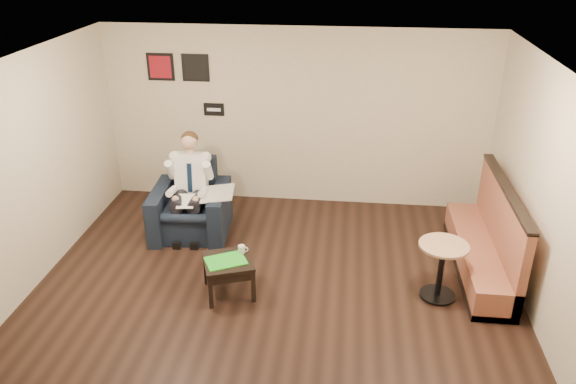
# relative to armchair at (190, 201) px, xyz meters

# --- Properties ---
(ground) EXTENTS (6.00, 6.00, 0.00)m
(ground) POSITION_rel_armchair_xyz_m (1.41, -1.71, -0.51)
(ground) COLOR black
(ground) RESTS_ON ground
(wall_back) EXTENTS (6.00, 0.02, 2.80)m
(wall_back) POSITION_rel_armchair_xyz_m (1.41, 1.29, 0.89)
(wall_back) COLOR beige
(wall_back) RESTS_ON ground
(wall_left) EXTENTS (0.02, 6.00, 2.80)m
(wall_left) POSITION_rel_armchair_xyz_m (-1.59, -1.71, 0.89)
(wall_left) COLOR beige
(wall_left) RESTS_ON ground
(wall_right) EXTENTS (0.02, 6.00, 2.80)m
(wall_right) POSITION_rel_armchair_xyz_m (4.41, -1.71, 0.89)
(wall_right) COLOR beige
(wall_right) RESTS_ON ground
(ceiling) EXTENTS (6.00, 6.00, 0.02)m
(ceiling) POSITION_rel_armchair_xyz_m (1.41, -1.71, 2.29)
(ceiling) COLOR white
(ceiling) RESTS_ON wall_back
(seating_sign) EXTENTS (0.32, 0.02, 0.20)m
(seating_sign) POSITION_rel_armchair_xyz_m (0.11, 1.27, 0.99)
(seating_sign) COLOR black
(seating_sign) RESTS_ON wall_back
(art_print_left) EXTENTS (0.42, 0.03, 0.42)m
(art_print_left) POSITION_rel_armchair_xyz_m (-0.69, 1.27, 1.64)
(art_print_left) COLOR maroon
(art_print_left) RESTS_ON wall_back
(art_print_right) EXTENTS (0.42, 0.03, 0.42)m
(art_print_right) POSITION_rel_armchair_xyz_m (-0.14, 1.27, 1.64)
(art_print_right) COLOR black
(art_print_right) RESTS_ON wall_back
(armchair) EXTENTS (1.13, 1.13, 1.03)m
(armchair) POSITION_rel_armchair_xyz_m (0.00, 0.00, 0.00)
(armchair) COLOR black
(armchair) RESTS_ON ground
(seated_man) EXTENTS (0.74, 1.05, 1.41)m
(seated_man) POSITION_rel_armchair_xyz_m (0.01, -0.13, 0.19)
(seated_man) COLOR white
(seated_man) RESTS_ON armchair
(lap_papers) EXTENTS (0.28, 0.36, 0.01)m
(lap_papers) POSITION_rel_armchair_xyz_m (0.02, -0.25, 0.12)
(lap_papers) COLOR white
(lap_papers) RESTS_ON seated_man
(newspaper) EXTENTS (0.51, 0.61, 0.01)m
(newspaper) POSITION_rel_armchair_xyz_m (0.44, -0.08, 0.19)
(newspaper) COLOR silver
(newspaper) RESTS_ON armchair
(side_table) EXTENTS (0.74, 0.74, 0.47)m
(side_table) POSITION_rel_armchair_xyz_m (0.86, -1.42, -0.28)
(side_table) COLOR black
(side_table) RESTS_ON ground
(green_folder) EXTENTS (0.57, 0.52, 0.01)m
(green_folder) POSITION_rel_armchair_xyz_m (0.84, -1.45, -0.04)
(green_folder) COLOR #2FD92B
(green_folder) RESTS_ON side_table
(coffee_mug) EXTENTS (0.11, 0.11, 0.10)m
(coffee_mug) POSITION_rel_armchair_xyz_m (0.99, -1.24, 0.00)
(coffee_mug) COLOR white
(coffee_mug) RESTS_ON side_table
(smartphone) EXTENTS (0.16, 0.10, 0.01)m
(smartphone) POSITION_rel_armchair_xyz_m (0.85, -1.25, -0.04)
(smartphone) COLOR black
(smartphone) RESTS_ON side_table
(banquette) EXTENTS (0.55, 2.29, 1.17)m
(banquette) POSITION_rel_armchair_xyz_m (4.00, -0.54, 0.07)
(banquette) COLOR #98523B
(banquette) RESTS_ON ground
(cafe_table) EXTENTS (0.71, 0.71, 0.73)m
(cafe_table) POSITION_rel_armchair_xyz_m (3.41, -1.21, -0.15)
(cafe_table) COLOR tan
(cafe_table) RESTS_ON ground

